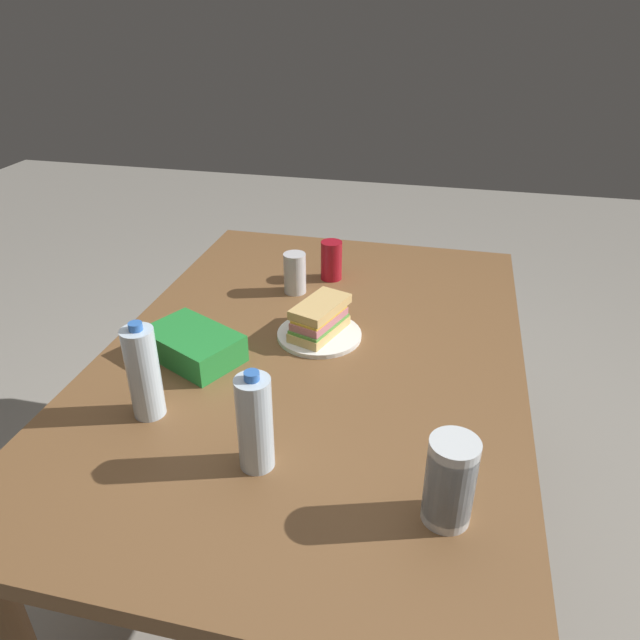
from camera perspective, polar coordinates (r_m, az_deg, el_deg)
name	(u,v)px	position (r m, az deg, el deg)	size (l,w,h in m)	color
ground_plane	(314,549)	(1.98, -0.56, -21.21)	(8.00, 8.00, 0.00)	gray
dining_table	(313,379)	(1.53, -0.68, -5.68)	(1.51, 1.03, 0.73)	brown
paper_plate	(320,335)	(1.54, 0.00, -1.43)	(0.22, 0.22, 0.01)	white
sandwich	(320,318)	(1.52, 0.02, 0.17)	(0.20, 0.14, 0.08)	#DBB26B
soda_can_red	(331,260)	(1.84, 1.10, 5.77)	(0.07, 0.07, 0.12)	maroon
chip_bag	(193,345)	(1.48, -12.13, -2.38)	(0.23, 0.15, 0.07)	#268C38
water_bottle_tall	(144,373)	(1.27, -16.64, -4.87)	(0.07, 0.07, 0.22)	silver
plastic_cup_stack	(450,481)	(1.04, 12.42, -14.93)	(0.08, 0.08, 0.17)	silver
water_bottle_spare	(255,423)	(1.11, -6.29, -9.84)	(0.07, 0.07, 0.21)	silver
soda_can_silver	(295,273)	(1.75, -2.44, 4.54)	(0.07, 0.07, 0.12)	silver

